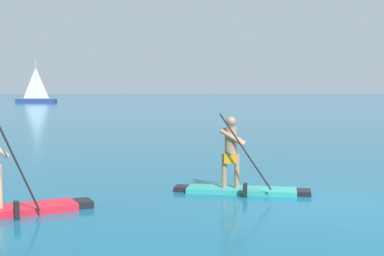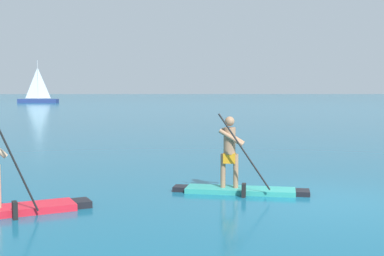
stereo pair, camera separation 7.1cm
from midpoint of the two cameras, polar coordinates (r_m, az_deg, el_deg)
The scene contains 4 objects.
ground at distance 10.51m, azimuth 15.06°, elevation -8.13°, with size 440.00×440.00×0.00m, color #145B7A.
paddleboarder_near_left at distance 9.73m, azimuth -20.55°, elevation -7.25°, with size 2.99×1.72×2.00m.
paddleboarder_mid_center at distance 11.06m, azimuth 5.36°, elevation -5.48°, with size 2.98×1.11×1.79m.
sailboat_left_horizon at distance 85.75m, azimuth -16.99°, elevation 3.26°, with size 6.46×1.97×6.94m.
Camera 2 is at (-2.81, -9.86, 2.26)m, focal length 47.13 mm.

